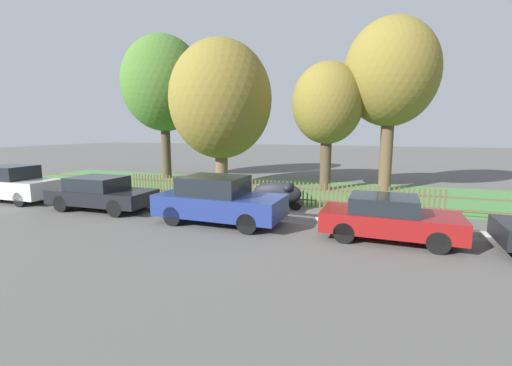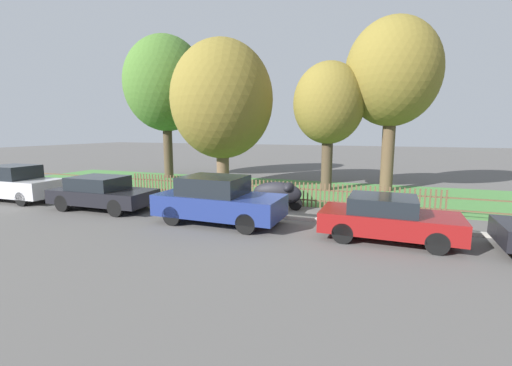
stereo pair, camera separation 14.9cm
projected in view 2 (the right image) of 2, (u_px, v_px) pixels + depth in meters
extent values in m
plane|color=#565451|center=(246.00, 215.00, 12.54)|extent=(120.00, 120.00, 0.00)
cube|color=#B2ADA3|center=(247.00, 213.00, 12.62)|extent=(33.93, 0.20, 0.12)
cube|color=#477F3D|center=(288.00, 190.00, 17.90)|extent=(33.93, 7.16, 0.01)
cube|color=brown|center=(266.00, 197.00, 14.56)|extent=(33.93, 0.03, 0.05)
cube|color=brown|center=(266.00, 187.00, 14.50)|extent=(33.93, 0.03, 0.05)
cube|color=brown|center=(135.00, 183.00, 16.85)|extent=(0.06, 0.03, 1.00)
cube|color=brown|center=(138.00, 184.00, 16.79)|extent=(0.06, 0.03, 1.00)
cube|color=brown|center=(141.00, 184.00, 16.73)|extent=(0.06, 0.03, 1.00)
cube|color=brown|center=(144.00, 184.00, 16.67)|extent=(0.06, 0.03, 1.00)
cube|color=brown|center=(147.00, 184.00, 16.61)|extent=(0.06, 0.03, 1.00)
cube|color=brown|center=(150.00, 184.00, 16.55)|extent=(0.06, 0.03, 1.00)
cube|color=brown|center=(153.00, 185.00, 16.49)|extent=(0.06, 0.03, 1.00)
cube|color=brown|center=(156.00, 185.00, 16.43)|extent=(0.06, 0.03, 1.00)
cube|color=brown|center=(159.00, 185.00, 16.37)|extent=(0.06, 0.03, 1.00)
cube|color=brown|center=(162.00, 185.00, 16.31)|extent=(0.06, 0.03, 1.00)
cube|color=brown|center=(165.00, 185.00, 16.26)|extent=(0.06, 0.03, 1.00)
cube|color=brown|center=(168.00, 186.00, 16.20)|extent=(0.06, 0.03, 1.00)
cube|color=brown|center=(171.00, 186.00, 16.14)|extent=(0.06, 0.03, 1.00)
cube|color=brown|center=(174.00, 186.00, 16.08)|extent=(0.06, 0.03, 1.00)
cube|color=brown|center=(177.00, 186.00, 16.02)|extent=(0.06, 0.03, 1.00)
cube|color=brown|center=(180.00, 186.00, 15.96)|extent=(0.06, 0.03, 1.00)
cube|color=brown|center=(183.00, 187.00, 15.90)|extent=(0.06, 0.03, 1.00)
cube|color=brown|center=(187.00, 187.00, 15.84)|extent=(0.06, 0.03, 1.00)
cube|color=brown|center=(190.00, 187.00, 15.78)|extent=(0.06, 0.03, 1.00)
cube|color=brown|center=(193.00, 187.00, 15.72)|extent=(0.06, 0.03, 1.00)
cube|color=brown|center=(196.00, 187.00, 15.66)|extent=(0.06, 0.03, 1.00)
cube|color=brown|center=(200.00, 188.00, 15.60)|extent=(0.06, 0.03, 1.00)
cube|color=brown|center=(203.00, 188.00, 15.54)|extent=(0.06, 0.03, 1.00)
cube|color=brown|center=(206.00, 188.00, 15.49)|extent=(0.06, 0.03, 1.00)
cube|color=brown|center=(210.00, 188.00, 15.43)|extent=(0.06, 0.03, 1.00)
cube|color=brown|center=(213.00, 188.00, 15.37)|extent=(0.06, 0.03, 1.00)
cube|color=brown|center=(217.00, 189.00, 15.31)|extent=(0.06, 0.03, 1.00)
cube|color=brown|center=(220.00, 189.00, 15.25)|extent=(0.06, 0.03, 1.00)
cube|color=brown|center=(224.00, 189.00, 15.19)|extent=(0.06, 0.03, 1.00)
cube|color=brown|center=(227.00, 189.00, 15.13)|extent=(0.06, 0.03, 1.00)
cube|color=brown|center=(231.00, 190.00, 15.07)|extent=(0.06, 0.03, 1.00)
cube|color=brown|center=(234.00, 190.00, 15.01)|extent=(0.06, 0.03, 1.00)
cube|color=brown|center=(238.00, 190.00, 14.95)|extent=(0.06, 0.03, 1.00)
cube|color=brown|center=(241.00, 190.00, 14.89)|extent=(0.06, 0.03, 1.00)
cube|color=brown|center=(245.00, 191.00, 14.83)|extent=(0.06, 0.03, 1.00)
cube|color=brown|center=(249.00, 191.00, 14.77)|extent=(0.06, 0.03, 1.00)
cube|color=brown|center=(252.00, 191.00, 14.72)|extent=(0.06, 0.03, 1.00)
cube|color=brown|center=(256.00, 191.00, 14.66)|extent=(0.06, 0.03, 1.00)
cube|color=brown|center=(260.00, 192.00, 14.60)|extent=(0.06, 0.03, 1.00)
cube|color=brown|center=(264.00, 192.00, 14.54)|extent=(0.06, 0.03, 1.00)
cube|color=brown|center=(268.00, 192.00, 14.48)|extent=(0.06, 0.03, 1.00)
cube|color=brown|center=(271.00, 192.00, 14.42)|extent=(0.06, 0.03, 1.00)
cube|color=brown|center=(275.00, 193.00, 14.36)|extent=(0.06, 0.03, 1.00)
cube|color=brown|center=(279.00, 193.00, 14.30)|extent=(0.06, 0.03, 1.00)
cube|color=brown|center=(283.00, 193.00, 14.24)|extent=(0.06, 0.03, 1.00)
cube|color=brown|center=(287.00, 193.00, 14.18)|extent=(0.06, 0.03, 1.00)
cube|color=brown|center=(291.00, 194.00, 14.12)|extent=(0.06, 0.03, 1.00)
cube|color=brown|center=(295.00, 194.00, 14.06)|extent=(0.06, 0.03, 1.00)
cube|color=brown|center=(299.00, 194.00, 14.00)|extent=(0.06, 0.03, 1.00)
cube|color=brown|center=(303.00, 194.00, 13.95)|extent=(0.06, 0.03, 1.00)
cube|color=brown|center=(308.00, 195.00, 13.89)|extent=(0.06, 0.03, 1.00)
cube|color=brown|center=(312.00, 195.00, 13.83)|extent=(0.06, 0.03, 1.00)
cube|color=brown|center=(316.00, 195.00, 13.77)|extent=(0.06, 0.03, 1.00)
cube|color=brown|center=(320.00, 196.00, 13.71)|extent=(0.06, 0.03, 1.00)
cube|color=brown|center=(325.00, 196.00, 13.65)|extent=(0.06, 0.03, 1.00)
cube|color=brown|center=(329.00, 196.00, 13.59)|extent=(0.06, 0.03, 1.00)
cube|color=brown|center=(333.00, 196.00, 13.53)|extent=(0.06, 0.03, 1.00)
cube|color=brown|center=(338.00, 197.00, 13.47)|extent=(0.06, 0.03, 1.00)
cube|color=brown|center=(342.00, 197.00, 13.41)|extent=(0.06, 0.03, 1.00)
cube|color=brown|center=(347.00, 197.00, 13.35)|extent=(0.06, 0.03, 1.00)
cube|color=brown|center=(351.00, 198.00, 13.29)|extent=(0.06, 0.03, 1.00)
cube|color=brown|center=(356.00, 198.00, 13.23)|extent=(0.06, 0.03, 1.00)
cube|color=brown|center=(361.00, 198.00, 13.17)|extent=(0.06, 0.03, 1.00)
cube|color=brown|center=(365.00, 199.00, 13.12)|extent=(0.06, 0.03, 1.00)
cube|color=brown|center=(370.00, 199.00, 13.06)|extent=(0.06, 0.03, 1.00)
cube|color=brown|center=(375.00, 199.00, 13.00)|extent=(0.06, 0.03, 1.00)
cube|color=brown|center=(380.00, 199.00, 12.94)|extent=(0.06, 0.03, 1.00)
cube|color=brown|center=(384.00, 200.00, 12.88)|extent=(0.06, 0.03, 1.00)
cube|color=brown|center=(389.00, 200.00, 12.82)|extent=(0.06, 0.03, 1.00)
cube|color=brown|center=(394.00, 200.00, 12.76)|extent=(0.06, 0.03, 1.00)
cube|color=brown|center=(399.00, 201.00, 12.70)|extent=(0.06, 0.03, 1.00)
cube|color=brown|center=(404.00, 201.00, 12.64)|extent=(0.06, 0.03, 1.00)
cube|color=brown|center=(409.00, 201.00, 12.58)|extent=(0.06, 0.03, 1.00)
cube|color=brown|center=(414.00, 202.00, 12.52)|extent=(0.06, 0.03, 1.00)
cube|color=brown|center=(420.00, 202.00, 12.46)|extent=(0.06, 0.03, 1.00)
cube|color=brown|center=(425.00, 202.00, 12.40)|extent=(0.06, 0.03, 1.00)
cube|color=brown|center=(430.00, 203.00, 12.35)|extent=(0.06, 0.03, 1.00)
cube|color=brown|center=(435.00, 203.00, 12.29)|extent=(0.06, 0.03, 1.00)
cube|color=brown|center=(441.00, 203.00, 12.23)|extent=(0.06, 0.03, 1.00)
cube|color=brown|center=(446.00, 204.00, 12.17)|extent=(0.06, 0.03, 1.00)
cube|color=#BCBCC1|center=(18.00, 187.00, 15.07)|extent=(3.90, 1.78, 0.73)
cube|color=black|center=(13.00, 172.00, 15.03)|extent=(1.89, 1.55, 0.58)
cylinder|color=black|center=(54.00, 193.00, 15.45)|extent=(0.60, 0.16, 0.59)
cylinder|color=black|center=(22.00, 199.00, 14.03)|extent=(0.60, 0.16, 0.59)
cylinder|color=black|center=(16.00, 190.00, 16.21)|extent=(0.60, 0.16, 0.59)
cube|color=black|center=(103.00, 196.00, 13.41)|extent=(4.10, 1.83, 0.54)
cube|color=black|center=(98.00, 183.00, 13.40)|extent=(1.98, 1.61, 0.49)
cylinder|color=black|center=(143.00, 200.00, 13.79)|extent=(0.64, 0.15, 0.64)
cylinder|color=black|center=(115.00, 208.00, 12.30)|extent=(0.64, 0.15, 0.64)
cylinder|color=black|center=(94.00, 196.00, 14.60)|extent=(0.64, 0.15, 0.64)
cylinder|color=black|center=(62.00, 203.00, 13.11)|extent=(0.64, 0.15, 0.64)
cube|color=navy|center=(220.00, 205.00, 11.45)|extent=(4.27, 1.94, 0.70)
cube|color=black|center=(214.00, 185.00, 11.43)|extent=(2.07, 1.72, 0.60)
cylinder|color=black|center=(265.00, 211.00, 11.81)|extent=(0.64, 0.15, 0.64)
cylinder|color=black|center=(246.00, 224.00, 10.23)|extent=(0.64, 0.15, 0.64)
cylinder|color=black|center=(199.00, 205.00, 12.76)|extent=(0.64, 0.15, 0.64)
cylinder|color=black|center=(172.00, 216.00, 11.18)|extent=(0.64, 0.15, 0.64)
cube|color=maroon|center=(389.00, 222.00, 9.64)|extent=(3.79, 1.78, 0.56)
cube|color=black|center=(383.00, 204.00, 9.63)|extent=(1.84, 1.56, 0.45)
cylinder|color=black|center=(431.00, 227.00, 9.95)|extent=(0.59, 0.16, 0.58)
cylinder|color=black|center=(437.00, 244.00, 8.54)|extent=(0.59, 0.16, 0.58)
cylinder|color=black|center=(349.00, 220.00, 10.81)|extent=(0.59, 0.16, 0.58)
cylinder|color=black|center=(343.00, 233.00, 9.40)|extent=(0.59, 0.16, 0.58)
cylinder|color=black|center=(296.00, 204.00, 13.30)|extent=(0.53, 0.13, 0.53)
cylinder|color=black|center=(259.00, 201.00, 13.72)|extent=(0.53, 0.13, 0.53)
ellipsoid|color=black|center=(277.00, 193.00, 13.45)|extent=(1.98, 0.73, 0.90)
ellipsoid|color=black|center=(289.00, 188.00, 13.29)|extent=(0.50, 0.78, 0.42)
cylinder|color=#473828|center=(168.00, 144.00, 22.28)|extent=(0.58, 0.58, 4.37)
ellipsoid|color=#426B28|center=(166.00, 84.00, 21.69)|extent=(5.19, 5.19, 5.97)
cylinder|color=brown|center=(223.00, 160.00, 18.62)|extent=(0.68, 0.68, 2.99)
ellipsoid|color=olive|center=(222.00, 100.00, 18.13)|extent=(5.42, 5.42, 6.23)
cylinder|color=#473828|center=(327.00, 158.00, 17.68)|extent=(0.56, 0.56, 3.32)
ellipsoid|color=olive|center=(329.00, 103.00, 17.26)|extent=(3.57, 3.57, 4.11)
cylinder|color=brown|center=(388.00, 147.00, 17.40)|extent=(0.63, 0.63, 4.46)
ellipsoid|color=olive|center=(392.00, 72.00, 16.84)|extent=(4.59, 4.59, 5.28)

